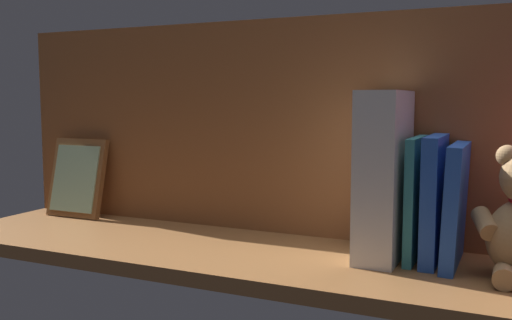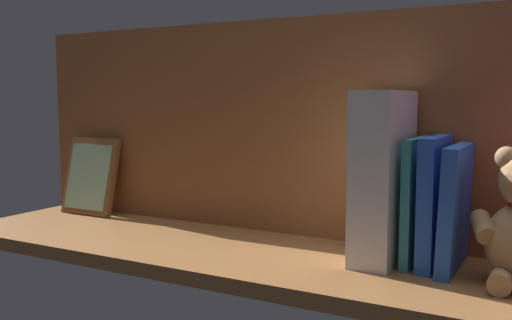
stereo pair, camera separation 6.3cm
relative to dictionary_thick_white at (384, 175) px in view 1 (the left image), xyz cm
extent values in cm
cube|color=brown|center=(18.68, 3.69, -13.24)|extent=(109.69, 28.80, 2.20)
cube|color=brown|center=(18.68, -8.46, 6.14)|extent=(109.69, 1.50, 36.57)
sphere|color=tan|center=(-16.30, 2.80, 3.74)|extent=(2.78, 2.78, 2.78)
cylinder|color=tan|center=(-14.04, 4.12, -5.07)|extent=(4.10, 5.68, 3.88)
cylinder|color=tan|center=(-16.68, 7.25, -10.75)|extent=(2.81, 3.95, 2.78)
cube|color=blue|center=(-9.96, -0.32, -3.66)|extent=(2.51, 13.98, 17.02)
cube|color=blue|center=(-7.01, -0.96, -3.14)|extent=(2.14, 12.70, 18.00)
cube|color=teal|center=(-4.41, -1.18, -3.29)|extent=(1.27, 12.27, 17.71)
cube|color=silver|center=(0.00, 0.00, 0.00)|extent=(5.74, 14.43, 24.28)
cube|color=brown|center=(61.43, -4.62, -4.58)|extent=(12.38, 4.96, 15.41)
cube|color=#8CAD8C|center=(61.43, -3.90, -4.58)|extent=(10.40, 3.54, 12.79)
camera|label=1|loc=(-17.75, 82.36, 10.94)|focal=40.26mm
camera|label=2|loc=(-23.37, 79.51, 10.94)|focal=40.26mm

